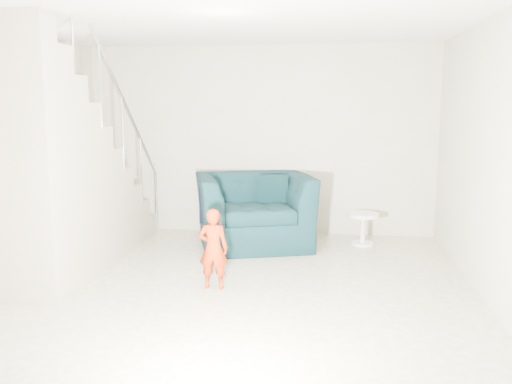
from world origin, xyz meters
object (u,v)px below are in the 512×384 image
toddler (213,249)px  staircase (56,188)px  armchair (254,210)px  side_table (363,224)px

toddler → staircase: staircase is taller
armchair → toddler: armchair is taller
toddler → staircase: 1.95m
toddler → staircase: size_ratio=0.23×
armchair → toddler: (-0.17, -1.77, -0.06)m
armchair → staircase: (-2.01, -1.43, 0.47)m
armchair → side_table: armchair is taller
toddler → side_table: 2.57m
side_table → staircase: 3.89m
armchair → toddler: bearing=-113.1°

